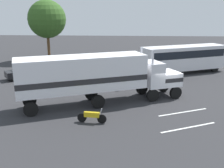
# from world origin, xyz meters

# --- Properties ---
(ground_plane) EXTENTS (120.00, 120.00, 0.00)m
(ground_plane) POSITION_xyz_m (0.00, 0.00, 0.00)
(ground_plane) COLOR #2D2D30
(lane_stripe_near) EXTENTS (4.07, 1.98, 0.01)m
(lane_stripe_near) POSITION_xyz_m (0.82, -3.50, 0.01)
(lane_stripe_near) COLOR silver
(lane_stripe_near) RESTS_ON ground_plane
(lane_stripe_mid) EXTENTS (4.05, 2.01, 0.01)m
(lane_stripe_mid) POSITION_xyz_m (0.64, -6.31, 0.01)
(lane_stripe_mid) COLOR silver
(lane_stripe_mid) RESTS_ON ground_plane
(semi_truck) EXTENTS (14.01, 7.83, 4.50)m
(semi_truck) POSITION_xyz_m (-6.25, -1.89, 2.52)
(semi_truck) COLOR white
(semi_truck) RESTS_ON ground_plane
(person_bystander) EXTENTS (0.41, 0.48, 1.63)m
(person_bystander) POSITION_xyz_m (-3.89, 2.50, 0.89)
(person_bystander) COLOR black
(person_bystander) RESTS_ON ground_plane
(parked_bus) EXTENTS (11.07, 6.89, 3.40)m
(parked_bus) POSITION_xyz_m (3.42, 10.18, 2.07)
(parked_bus) COLOR silver
(parked_bus) RESTS_ON ground_plane
(parked_car) EXTENTS (4.62, 4.05, 1.57)m
(parked_car) POSITION_xyz_m (-15.49, 6.23, 0.81)
(parked_car) COLOR black
(parked_car) RESTS_ON ground_plane
(motorcycle) EXTENTS (2.11, 0.36, 1.12)m
(motorcycle) POSITION_xyz_m (-6.04, -5.88, 0.48)
(motorcycle) COLOR black
(motorcycle) RESTS_ON ground_plane
(tree_left) EXTENTS (5.88, 5.88, 9.30)m
(tree_left) POSITION_xyz_m (-16.20, 18.44, 6.34)
(tree_left) COLOR brown
(tree_left) RESTS_ON ground_plane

